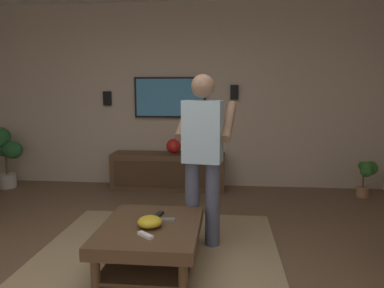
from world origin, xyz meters
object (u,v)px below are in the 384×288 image
tv (170,97)px  remote_grey (166,220)px  vase_round (174,146)px  bowl (150,222)px  person_standing (203,150)px  wall_speaker_left (234,92)px  coffee_table (151,237)px  potted_plant_tall (6,150)px  remote_black (159,215)px  potted_plant_short (367,172)px  wall_speaker_right (107,98)px  media_console (168,171)px  remote_white (145,235)px

tv → remote_grey: tv is taller
remote_grey → vase_round: 2.52m
bowl → remote_grey: size_ratio=1.34×
person_standing → wall_speaker_left: 2.30m
person_standing → coffee_table: bearing=154.1°
potted_plant_tall → bowl: size_ratio=4.68×
bowl → remote_black: 0.26m
potted_plant_short → bowl: bearing=133.3°
tv → bowl: 2.99m
coffee_table → wall_speaker_left: bearing=-14.5°
potted_plant_tall → vase_round: 2.57m
wall_speaker_left → wall_speaker_right: wall_speaker_left is taller
person_standing → vase_round: 2.10m
media_console → bowl: bearing=5.9°
tv → person_standing: 2.34m
tv → remote_grey: (-2.69, -0.37, -0.97)m
media_console → remote_black: size_ratio=11.33×
coffee_table → vase_round: vase_round is taller
vase_round → remote_white: bearing=-176.0°
person_standing → remote_black: (-0.37, 0.36, -0.52)m
remote_white → remote_black: 0.45m
tv → potted_plant_short: 3.04m
bowl → wall_speaker_left: 3.10m
coffee_table → potted_plant_short: size_ratio=1.91×
potted_plant_tall → vase_round: (0.19, -2.56, 0.08)m
coffee_table → remote_black: bearing=-7.8°
person_standing → potted_plant_tall: (1.82, 3.13, -0.35)m
remote_grey → coffee_table: bearing=-151.1°
potted_plant_tall → wall_speaker_left: bearing=-83.4°
bowl → wall_speaker_right: wall_speaker_right is taller
potted_plant_tall → vase_round: size_ratio=4.27×
vase_round → tv: bearing=21.0°
potted_plant_short → media_console: bearing=86.5°
remote_white → remote_black: (0.45, -0.01, 0.00)m
media_console → remote_black: media_console is taller
person_standing → potted_plant_short: 2.88m
tv → wall_speaker_right: size_ratio=5.03×
remote_grey → remote_white: bearing=-115.9°
remote_white → wall_speaker_right: 3.43m
vase_round → wall_speaker_left: size_ratio=1.00×
coffee_table → remote_grey: bearing=-51.7°
potted_plant_tall → remote_grey: (-2.30, -2.85, -0.17)m
potted_plant_short → remote_white: potted_plant_short is taller
remote_white → vase_round: size_ratio=0.68×
vase_round → wall_speaker_right: (0.21, 1.08, 0.70)m
potted_plant_tall → potted_plant_short: potted_plant_tall is taller
remote_white → wall_speaker_left: 3.29m
remote_grey → wall_speaker_right: (2.70, 1.37, 0.95)m
media_console → wall_speaker_right: wall_speaker_right is taller
tv → person_standing: (-2.20, -0.65, -0.45)m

